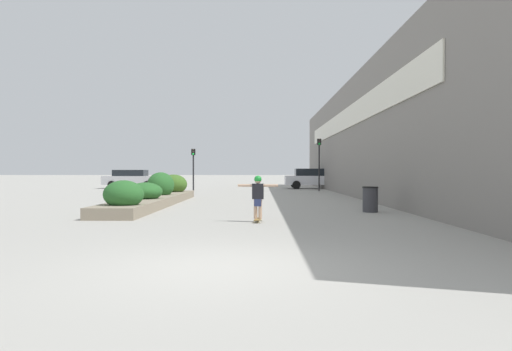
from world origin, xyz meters
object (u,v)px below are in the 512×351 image
skateboard (258,220)px  car_center_left (132,179)px  traffic_light_right (319,156)px  skateboarder (258,193)px  traffic_light_left (193,162)px  trash_bin (370,199)px  car_leftmost (312,178)px

skateboard → car_center_left: size_ratio=0.17×
traffic_light_right → skateboarder: bearing=-102.2°
skateboard → traffic_light_left: bearing=108.8°
car_center_left → trash_bin: bearing=33.9°
skateboard → car_leftmost: size_ratio=0.17×
trash_bin → traffic_light_right: bearing=88.6°
skateboarder → traffic_light_left: size_ratio=0.40×
trash_bin → car_leftmost: (0.37, 21.23, 0.40)m
trash_bin → skateboard: bearing=-141.6°
car_leftmost → car_center_left: (-14.93, 0.40, -0.04)m
skateboard → trash_bin: size_ratio=0.87×
skateboard → car_center_left: bearing=118.5°
traffic_light_right → skateboard: bearing=-102.2°
skateboard → car_center_left: 26.96m
skateboard → traffic_light_right: 20.99m
skateboard → skateboarder: (0.00, 0.00, 0.77)m
trash_bin → traffic_light_right: (0.42, 17.21, 2.11)m
skateboarder → traffic_light_left: 20.69m
skateboard → car_leftmost: bearing=85.3°
trash_bin → traffic_light_right: traffic_light_right is taller
skateboard → traffic_light_right: size_ratio=0.21×
skateboard → traffic_light_right: bearing=83.2°
skateboard → trash_bin: (3.98, 3.16, 0.39)m
skateboarder → car_center_left: 26.95m
car_leftmost → traffic_light_right: (0.05, -4.02, 1.71)m
car_leftmost → traffic_light_left: 10.18m
traffic_light_left → skateboarder: bearing=-76.6°
car_leftmost → car_center_left: car_leftmost is taller
traffic_light_left → car_leftmost: bearing=25.2°
skateboarder → trash_bin: 5.09m
skateboarder → traffic_light_right: size_ratio=0.33×
skateboarder → traffic_light_right: bearing=83.2°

